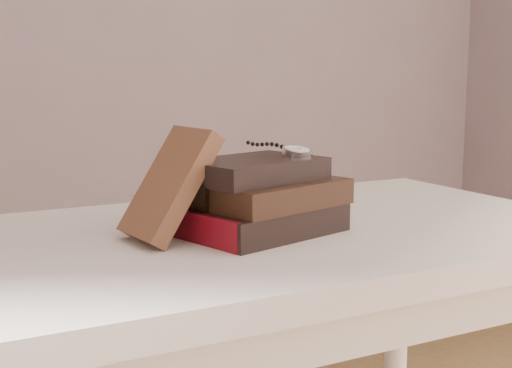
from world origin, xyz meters
TOP-DOWN VIEW (x-y plane):
  - table at (0.00, 0.35)m, footprint 1.00×0.60m
  - book_stack at (-0.04, 0.32)m, footprint 0.26×0.21m
  - journal at (-0.18, 0.34)m, footprint 0.13×0.12m
  - pocket_watch at (0.02, 0.33)m, footprint 0.06×0.15m
  - eyeglasses at (-0.14, 0.37)m, footprint 0.12×0.13m

SIDE VIEW (x-z plane):
  - table at x=0.00m, z-range 0.28..1.03m
  - book_stack at x=-0.04m, z-range 0.75..0.86m
  - eyeglasses at x=-0.14m, z-range 0.79..0.84m
  - journal at x=-0.18m, z-range 0.75..0.91m
  - pocket_watch at x=0.02m, z-range 0.86..0.88m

